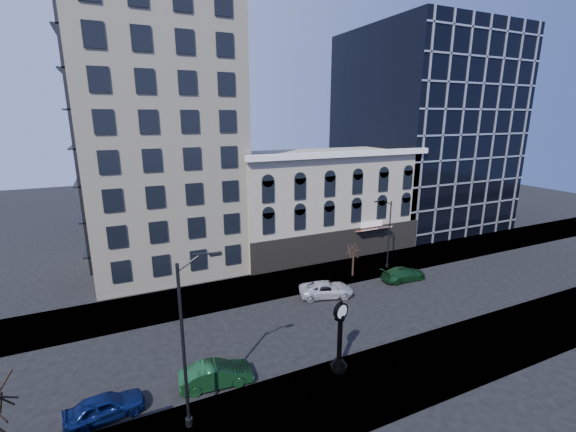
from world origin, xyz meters
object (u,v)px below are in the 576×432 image
car_near_a (105,407)px  car_near_b (216,374)px  street_lamp_near (194,296)px  street_clock (340,339)px

car_near_a → car_near_b: bearing=-96.6°
street_lamp_near → car_near_b: (1.47, 2.66, -6.76)m
car_near_a → street_clock: bearing=-105.2°
street_clock → car_near_a: (-13.82, 1.94, -1.64)m
street_lamp_near → car_near_a: bearing=149.7°
car_near_b → street_lamp_near: bearing=156.6°
car_near_a → car_near_b: 6.22m
street_lamp_near → car_near_b: street_lamp_near is taller
street_clock → car_near_a: size_ratio=1.19×
street_clock → street_lamp_near: bearing=166.3°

